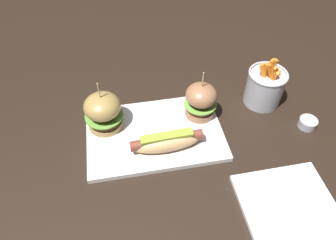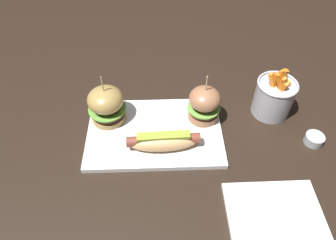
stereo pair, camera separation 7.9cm
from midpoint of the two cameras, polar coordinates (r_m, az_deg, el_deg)
ground_plane at (r=0.83m, az=0.31°, el=-2.73°), size 3.00×3.00×0.00m
platter_main at (r=0.82m, az=0.31°, el=-2.42°), size 0.35×0.23×0.01m
hot_dog at (r=0.77m, az=2.13°, el=-3.96°), size 0.18×0.06×0.05m
slider_left at (r=0.82m, az=-8.44°, el=2.64°), size 0.10×0.10×0.14m
slider_right at (r=0.82m, az=9.32°, el=2.77°), size 0.09×0.09×0.14m
fries_bucket at (r=0.91m, az=21.10°, el=3.85°), size 0.11×0.11×0.15m
sauce_ramekin at (r=0.90m, az=27.34°, el=-3.22°), size 0.05×0.05×0.02m
side_plate at (r=0.74m, az=22.36°, el=-17.51°), size 0.21×0.21×0.01m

